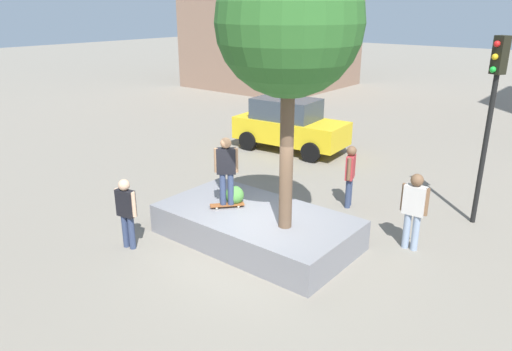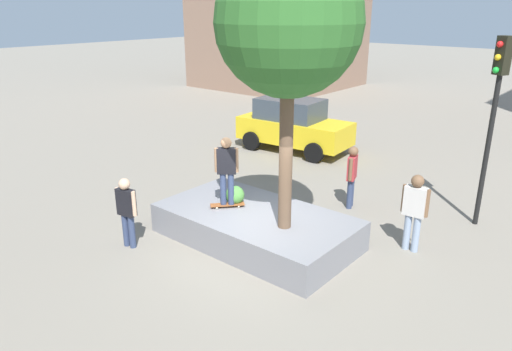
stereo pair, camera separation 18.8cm
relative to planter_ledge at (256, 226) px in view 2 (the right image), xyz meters
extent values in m
plane|color=gray|center=(0.26, -0.37, -0.35)|extent=(120.00, 120.00, 0.00)
cube|color=gray|center=(0.00, 0.00, 0.00)|extent=(4.51, 2.48, 0.70)
cylinder|color=brown|center=(0.93, -0.17, 2.05)|extent=(0.28, 0.28, 3.40)
sphere|color=#2D6628|center=(0.93, -0.17, 4.52)|extent=(2.80, 2.80, 2.80)
sphere|color=#4C8C3D|center=(-0.71, 0.07, 0.57)|extent=(0.45, 0.45, 0.45)
cube|color=brown|center=(-0.72, -0.18, 0.41)|extent=(0.68, 0.74, 0.02)
sphere|color=beige|center=(-0.62, 0.06, 0.38)|extent=(0.06, 0.06, 0.06)
sphere|color=beige|center=(-0.49, -0.05, 0.38)|extent=(0.06, 0.06, 0.06)
sphere|color=beige|center=(-0.95, -0.32, 0.38)|extent=(0.06, 0.06, 0.06)
sphere|color=beige|center=(-0.83, -0.43, 0.38)|extent=(0.06, 0.06, 0.06)
cylinder|color=navy|center=(-0.79, -0.24, 0.80)|extent=(0.14, 0.14, 0.77)
cylinder|color=navy|center=(-0.65, -0.13, 0.80)|extent=(0.14, 0.14, 0.77)
cube|color=black|center=(-0.72, -0.18, 1.49)|extent=(0.45, 0.41, 0.60)
cylinder|color=#9E7251|center=(-0.90, -0.33, 1.50)|extent=(0.09, 0.09, 0.57)
cylinder|color=#9E7251|center=(-0.54, -0.04, 1.50)|extent=(0.09, 0.09, 0.57)
sphere|color=#9E7251|center=(-0.72, -0.18, 1.91)|extent=(0.25, 0.25, 0.25)
cube|color=gold|center=(-3.63, 6.56, 0.42)|extent=(4.30, 2.09, 0.83)
cube|color=#38424C|center=(-3.84, 6.54, 1.22)|extent=(2.46, 1.73, 0.75)
cylinder|color=black|center=(-2.37, 7.54, 0.01)|extent=(0.72, 0.27, 0.71)
cylinder|color=black|center=(-2.22, 5.80, 0.01)|extent=(0.72, 0.27, 0.71)
cylinder|color=black|center=(-5.03, 7.32, 0.01)|extent=(0.72, 0.27, 0.71)
cylinder|color=black|center=(-4.89, 5.58, 0.01)|extent=(0.72, 0.27, 0.71)
cylinder|color=black|center=(3.64, 4.22, 1.50)|extent=(0.12, 0.12, 3.69)
cube|color=black|center=(3.64, 4.22, 3.77)|extent=(0.36, 0.34, 0.85)
sphere|color=red|center=(3.57, 4.08, 4.01)|extent=(0.14, 0.14, 0.14)
sphere|color=gold|center=(3.57, 4.08, 3.73)|extent=(0.14, 0.14, 0.14)
sphere|color=green|center=(3.57, 4.08, 3.45)|extent=(0.14, 0.14, 0.14)
cylinder|color=navy|center=(0.73, 3.04, 0.06)|extent=(0.15, 0.15, 0.81)
cylinder|color=navy|center=(0.67, 3.22, 0.06)|extent=(0.15, 0.15, 0.81)
cube|color=#B23338|center=(0.70, 3.13, 0.78)|extent=(0.33, 0.50, 0.63)
cylinder|color=brown|center=(0.77, 2.90, 0.80)|extent=(0.10, 0.10, 0.60)
cylinder|color=brown|center=(0.62, 3.36, 0.80)|extent=(0.10, 0.10, 0.60)
sphere|color=brown|center=(0.70, 3.13, 1.23)|extent=(0.26, 0.26, 0.26)
cylinder|color=navy|center=(-2.09, -2.09, 0.04)|extent=(0.14, 0.14, 0.78)
cylinder|color=navy|center=(-1.91, -2.06, 0.04)|extent=(0.14, 0.14, 0.78)
cube|color=black|center=(-2.00, -2.07, 0.73)|extent=(0.46, 0.26, 0.61)
cylinder|color=#D8AD8C|center=(-2.22, -2.11, 0.75)|extent=(0.09, 0.09, 0.57)
cylinder|color=#D8AD8C|center=(-1.77, -2.03, 0.75)|extent=(0.09, 0.09, 0.57)
sphere|color=#D8AD8C|center=(-2.00, -2.07, 1.16)|extent=(0.25, 0.25, 0.25)
cylinder|color=#8C9EB7|center=(3.05, 1.85, 0.07)|extent=(0.15, 0.15, 0.84)
cylinder|color=#8C9EB7|center=(2.85, 1.84, 0.07)|extent=(0.15, 0.15, 0.84)
cube|color=silver|center=(2.95, 1.84, 0.82)|extent=(0.49, 0.23, 0.66)
cylinder|color=brown|center=(3.20, 1.86, 0.84)|extent=(0.10, 0.10, 0.62)
cylinder|color=brown|center=(2.70, 1.83, 0.84)|extent=(0.10, 0.10, 0.62)
sphere|color=brown|center=(2.95, 1.84, 1.29)|extent=(0.28, 0.28, 0.28)
camera|label=1|loc=(6.29, -7.80, 4.81)|focal=33.60mm
camera|label=2|loc=(6.44, -7.68, 4.81)|focal=33.60mm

